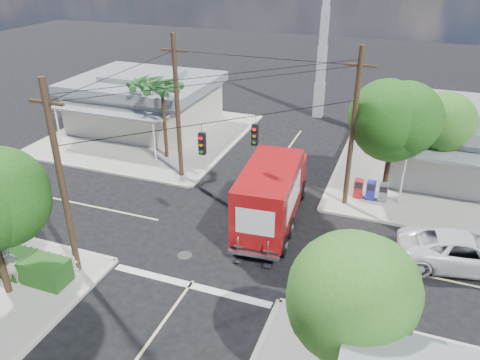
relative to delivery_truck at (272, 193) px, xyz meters
The scene contains 18 objects.
ground 3.19m from the delivery_truck, 133.30° to the right, with size 120.00×120.00×0.00m, color black.
sidewalk_ne 12.86m from the delivery_truck, 44.65° to the left, with size 14.12×14.12×0.14m.
sidewalk_nw 15.63m from the delivery_truck, 144.77° to the left, with size 14.12×14.12×0.14m.
road_markings 4.24m from the delivery_truck, 118.07° to the right, with size 32.00×32.00×0.01m.
building_nw 17.38m from the delivery_truck, 142.64° to the left, with size 10.80×10.20×4.30m.
radio_tower 18.53m from the delivery_truck, 94.14° to the left, with size 0.80×0.80×17.00m.
tree_ne_front 7.84m from the delivery_truck, 41.86° to the left, with size 4.21×4.14×6.66m.
tree_ne_back 10.92m from the delivery_truck, 41.34° to the left, with size 3.77×3.66×5.82m.
tree_se 10.77m from the delivery_truck, 60.43° to the right, with size 3.67×3.54×5.62m.
palm_nw_front 11.33m from the delivery_truck, 149.06° to the left, with size 3.01×3.08×5.59m.
palm_nw_back 13.65m from the delivery_truck, 147.95° to the left, with size 3.01×3.08×5.19m.
utility_poles 4.47m from the delivery_truck, behind, with size 12.00×10.68×9.00m.
picket_fence 12.25m from the delivery_truck, 141.95° to the right, with size 5.94×0.06×1.00m.
hedge_sw 12.91m from the delivery_truck, 139.70° to the right, with size 6.20×1.20×1.10m, color #174719.
vending_boxes 6.44m from the delivery_truck, 42.38° to the left, with size 1.90×0.50×1.10m.
delivery_truck is the anchor object (origin of this frame).
parked_car 9.47m from the delivery_truck, ahead, with size 2.70×5.85×1.63m, color silver.
pedestrian 12.67m from the delivery_truck, 134.41° to the right, with size 0.70×0.46×1.92m, color beige.
Camera 1 is at (7.74, -18.75, 13.39)m, focal length 35.00 mm.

